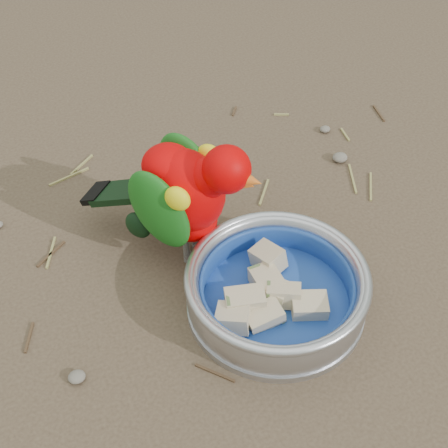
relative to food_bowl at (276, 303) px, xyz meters
name	(u,v)px	position (x,y,z in m)	size (l,w,h in m)	color
ground	(249,327)	(-0.04, -0.02, -0.01)	(60.00, 60.00, 0.00)	brown
food_bowl	(276,303)	(0.00, 0.00, 0.00)	(0.22, 0.22, 0.02)	#B2B2BA
bowl_wall	(277,287)	(0.00, 0.00, 0.03)	(0.22, 0.22, 0.04)	#B2B2BA
fruit_wedges	(277,291)	(0.00, 0.00, 0.02)	(0.13, 0.13, 0.03)	#C9B590
lory_parrot	(186,200)	(-0.07, 0.13, 0.08)	(0.11, 0.23, 0.18)	#D00001
ground_debris	(220,268)	(-0.04, 0.08, -0.01)	(0.90, 0.80, 0.01)	#958C4E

